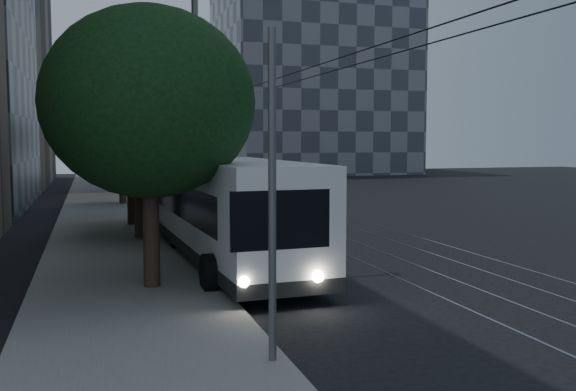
% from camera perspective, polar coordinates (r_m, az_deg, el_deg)
% --- Properties ---
extents(ground, '(120.00, 120.00, 0.00)m').
position_cam_1_polar(ground, '(22.74, 4.70, -5.37)').
color(ground, black).
rests_on(ground, ground).
extents(sidewalk, '(5.00, 90.00, 0.15)m').
position_cam_1_polar(sidewalk, '(40.97, -15.85, -0.81)').
color(sidewalk, gray).
rests_on(sidewalk, ground).
extents(tram_rails, '(4.52, 90.00, 0.02)m').
position_cam_1_polar(tram_rails, '(42.37, -2.20, -0.53)').
color(tram_rails, gray).
rests_on(tram_rails, ground).
extents(overhead_wires, '(2.23, 90.00, 6.00)m').
position_cam_1_polar(overhead_wires, '(40.91, -12.42, 4.02)').
color(overhead_wires, black).
rests_on(overhead_wires, ground).
extents(building_distant_right, '(22.00, 18.00, 24.00)m').
position_cam_1_polar(building_distant_right, '(80.59, 2.11, 10.63)').
color(building_distant_right, '#3B414B').
rests_on(building_distant_right, ground).
extents(trolleybus, '(3.38, 13.43, 5.63)m').
position_cam_1_polar(trolleybus, '(21.46, -5.65, -1.04)').
color(trolleybus, white).
rests_on(trolleybus, ground).
extents(pickup_silver, '(3.27, 6.40, 1.73)m').
position_cam_1_polar(pickup_silver, '(30.73, -8.88, -1.08)').
color(pickup_silver, silver).
rests_on(pickup_silver, ground).
extents(car_white_a, '(2.00, 3.90, 1.27)m').
position_cam_1_polar(car_white_a, '(40.31, -9.00, 0.03)').
color(car_white_a, silver).
rests_on(car_white_a, ground).
extents(car_white_b, '(2.77, 4.98, 1.36)m').
position_cam_1_polar(car_white_b, '(42.79, -10.72, 0.35)').
color(car_white_b, white).
rests_on(car_white_b, ground).
extents(car_white_c, '(1.43, 3.72, 1.21)m').
position_cam_1_polar(car_white_c, '(46.10, -10.03, 0.59)').
color(car_white_c, silver).
rests_on(car_white_c, ground).
extents(car_white_d, '(2.28, 4.01, 1.29)m').
position_cam_1_polar(car_white_d, '(55.92, -12.93, 1.34)').
color(car_white_d, silver).
rests_on(car_white_d, ground).
extents(tree_0, '(5.61, 5.61, 7.59)m').
position_cam_1_polar(tree_0, '(17.43, -12.27, 8.05)').
color(tree_0, '#31211B').
rests_on(tree_0, ground).
extents(tree_1, '(5.31, 5.31, 6.77)m').
position_cam_1_polar(tree_1, '(26.21, -13.16, 5.50)').
color(tree_1, '#31211B').
rests_on(tree_1, ground).
extents(tree_2, '(5.00, 5.00, 6.43)m').
position_cam_1_polar(tree_2, '(30.63, -13.81, 5.01)').
color(tree_2, '#31211B').
rests_on(tree_2, ground).
extents(tree_3, '(4.40, 4.40, 6.14)m').
position_cam_1_polar(tree_3, '(40.84, -14.58, 4.91)').
color(tree_3, '#31211B').
rests_on(tree_3, ground).
extents(tree_4, '(4.08, 4.08, 6.04)m').
position_cam_1_polar(tree_4, '(50.18, -15.57, 4.92)').
color(tree_4, '#31211B').
rests_on(tree_4, ground).
extents(tree_5, '(4.13, 4.13, 6.24)m').
position_cam_1_polar(tree_5, '(60.23, -15.41, 5.08)').
color(tree_5, '#31211B').
rests_on(tree_5, ground).
extents(streetlamp_near, '(2.49, 0.44, 10.32)m').
position_cam_1_polar(streetlamp_near, '(20.22, -7.04, 10.96)').
color(streetlamp_near, '#5C5C5E').
rests_on(streetlamp_near, ground).
extents(streetlamp_far, '(2.69, 0.44, 11.29)m').
position_cam_1_polar(streetlamp_far, '(45.26, -13.45, 8.20)').
color(streetlamp_far, '#5C5C5E').
rests_on(streetlamp_far, ground).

